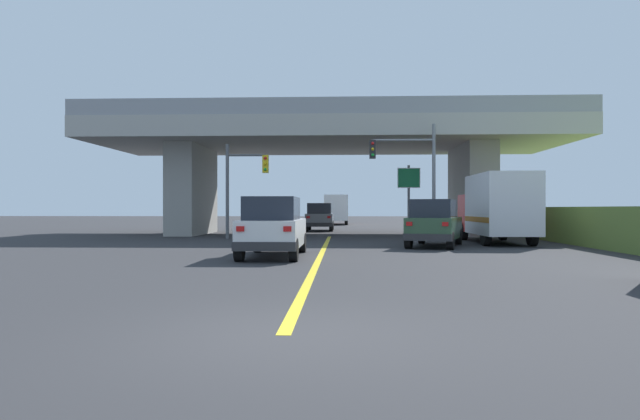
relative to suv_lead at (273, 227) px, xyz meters
The scene contains 11 objects.
ground 16.28m from the suv_lead, 84.41° to the left, with size 160.00×160.00×0.00m, color #2B2B2D.
overpass_bridge 16.81m from the suv_lead, 84.41° to the left, with size 28.76×10.80×7.62m.
lane_divider_stripe 2.13m from the suv_lead, 32.74° to the left, with size 0.20×24.79×0.01m, color yellow.
suv_lead is the anchor object (origin of this frame).
suv_crossing 8.18m from the suv_lead, 39.68° to the left, with size 3.14×4.85×2.02m.
box_truck 12.28m from the suv_lead, 38.36° to the left, with size 2.33×6.54×3.22m.
sedan_oncoming 21.72m from the suv_lead, 88.25° to the left, with size 1.99×4.37×2.02m.
traffic_signal_nearside 12.08m from the suv_lead, 59.46° to the left, with size 3.42×0.36×6.02m.
traffic_signal_farside 11.64m from the suv_lead, 105.92° to the left, with size 2.33×0.36×5.13m.
highway_sign 14.68m from the suv_lead, 65.00° to the left, with size 1.30×0.17×4.13m.
semi_truck_distant 37.64m from the suv_lead, 87.41° to the left, with size 2.33×7.42×2.98m.
Camera 1 is at (0.77, -7.00, 1.64)m, focal length 30.68 mm.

